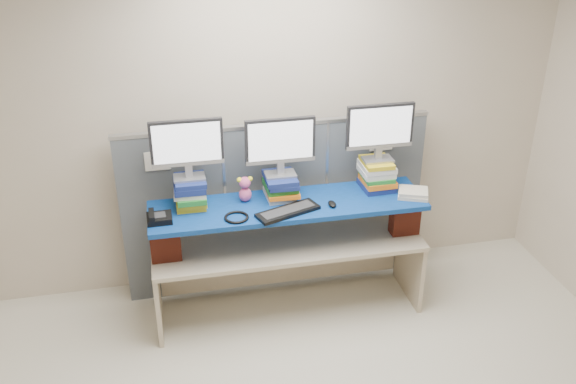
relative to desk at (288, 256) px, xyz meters
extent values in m
cube|color=beige|center=(-0.01, -1.37, 0.87)|extent=(5.00, 4.00, 2.80)
cube|color=silver|center=(-0.01, -1.37, 2.27)|extent=(5.00, 4.00, 0.01)
cube|color=#4B5159|center=(-0.88, 0.41, 0.22)|extent=(0.85, 0.05, 1.50)
cube|color=#4B5159|center=(-0.01, 0.41, 0.22)|extent=(0.85, 0.05, 1.50)
cube|color=#4B5159|center=(0.85, 0.41, 0.22)|extent=(0.85, 0.05, 1.50)
cube|color=#A8AAAF|center=(-0.01, 0.41, 0.99)|extent=(2.60, 0.06, 0.03)
cube|color=white|center=(-0.96, 0.38, 0.77)|extent=(0.20, 0.00, 0.16)
cube|color=white|center=(-0.16, 0.38, 0.77)|extent=(0.20, 0.00, 0.16)
cube|color=white|center=(0.09, 0.38, 0.77)|extent=(0.20, 0.00, 0.16)
cube|color=white|center=(0.89, 0.38, 0.77)|extent=(0.20, 0.00, 0.16)
cube|color=#B7A68C|center=(0.00, 0.00, 0.11)|extent=(2.18, 0.65, 0.04)
cube|color=#B7A68C|center=(-1.07, 0.01, -0.22)|extent=(0.04, 0.59, 0.62)
cube|color=#B7A68C|center=(1.07, -0.01, -0.22)|extent=(0.04, 0.59, 0.62)
cube|color=maroon|center=(-0.96, -0.04, 0.29)|extent=(0.23, 0.13, 0.31)
cube|color=maroon|center=(0.96, -0.06, 0.29)|extent=(0.23, 0.13, 0.31)
cube|color=navy|center=(0.00, 0.00, 0.47)|extent=(2.17, 0.56, 0.04)
cube|color=gold|center=(-0.74, 0.14, 0.50)|extent=(0.23, 0.28, 0.04)
cube|color=gold|center=(-0.74, 0.13, 0.54)|extent=(0.24, 0.29, 0.03)
cube|color=#1F7528|center=(-0.74, 0.12, 0.58)|extent=(0.22, 0.30, 0.04)
cube|color=silver|center=(-0.74, 0.13, 0.62)|extent=(0.26, 0.30, 0.04)
cube|color=navy|center=(-0.74, 0.13, 0.66)|extent=(0.24, 0.29, 0.05)
cube|color=navy|center=(-0.74, 0.12, 0.70)|extent=(0.23, 0.27, 0.04)
cube|color=silver|center=(-0.04, 0.13, 0.51)|extent=(0.22, 0.28, 0.04)
cube|color=orange|center=(-0.03, 0.12, 0.54)|extent=(0.26, 0.30, 0.03)
cube|color=#1F7528|center=(-0.04, 0.12, 0.58)|extent=(0.25, 0.28, 0.05)
cube|color=navy|center=(-0.02, 0.11, 0.62)|extent=(0.25, 0.31, 0.03)
cube|color=navy|center=(-0.04, 0.11, 0.66)|extent=(0.24, 0.30, 0.04)
cube|color=navy|center=(0.76, 0.11, 0.51)|extent=(0.26, 0.28, 0.05)
cube|color=orange|center=(0.77, 0.10, 0.55)|extent=(0.25, 0.27, 0.05)
cube|color=#1F7528|center=(0.76, 0.11, 0.59)|extent=(0.23, 0.27, 0.03)
cube|color=silver|center=(0.76, 0.12, 0.63)|extent=(0.25, 0.27, 0.05)
cube|color=silver|center=(0.76, 0.12, 0.68)|extent=(0.25, 0.28, 0.04)
cube|color=gold|center=(0.75, 0.11, 0.71)|extent=(0.23, 0.28, 0.03)
cube|color=#959499|center=(-0.74, 0.13, 0.73)|extent=(0.24, 0.15, 0.02)
cube|color=#959499|center=(-0.74, 0.13, 0.78)|extent=(0.05, 0.04, 0.10)
cube|color=black|center=(-0.74, 0.13, 1.01)|extent=(0.54, 0.04, 0.36)
cube|color=silver|center=(-0.74, 0.11, 1.01)|extent=(0.50, 0.01, 0.31)
cube|color=#959499|center=(-0.03, 0.12, 0.68)|extent=(0.24, 0.15, 0.02)
cube|color=#959499|center=(-0.03, 0.12, 0.74)|extent=(0.05, 0.04, 0.10)
cube|color=black|center=(-0.03, 0.12, 0.97)|extent=(0.54, 0.04, 0.36)
cube|color=silver|center=(-0.03, 0.10, 0.97)|extent=(0.50, 0.01, 0.31)
cube|color=#959499|center=(0.76, 0.11, 0.74)|extent=(0.24, 0.15, 0.02)
cube|color=#959499|center=(0.76, 0.11, 0.80)|extent=(0.05, 0.04, 0.10)
cube|color=black|center=(0.76, 0.11, 1.02)|extent=(0.54, 0.04, 0.36)
cube|color=silver|center=(0.76, 0.09, 1.02)|extent=(0.50, 0.01, 0.31)
cube|color=black|center=(-0.03, -0.15, 0.50)|extent=(0.52, 0.32, 0.03)
cube|color=#28292B|center=(-0.03, -0.15, 0.51)|extent=(0.44, 0.25, 0.00)
ellipsoid|color=black|center=(0.33, -0.11, 0.50)|extent=(0.08, 0.12, 0.03)
cube|color=black|center=(-0.99, -0.07, 0.51)|extent=(0.19, 0.17, 0.05)
cube|color=#28292B|center=(-0.99, -0.07, 0.53)|extent=(0.09, 0.09, 0.01)
cube|color=black|center=(-1.04, -0.07, 0.55)|extent=(0.04, 0.17, 0.03)
torus|color=black|center=(-0.43, -0.15, 0.50)|extent=(0.22, 0.22, 0.02)
ellipsoid|color=#D45088|center=(-0.32, 0.11, 0.54)|extent=(0.10, 0.09, 0.12)
sphere|color=#D45088|center=(-0.32, 0.11, 0.65)|extent=(0.09, 0.09, 0.09)
sphere|color=yellow|center=(-0.36, 0.11, 0.67)|extent=(0.04, 0.04, 0.04)
sphere|color=yellow|center=(-0.28, 0.11, 0.67)|extent=(0.04, 0.04, 0.04)
cube|color=beige|center=(1.00, -0.09, 0.50)|extent=(0.29, 0.26, 0.03)
cube|color=beige|center=(1.00, -0.09, 0.53)|extent=(0.27, 0.25, 0.03)
camera|label=1|loc=(-0.94, -4.31, 2.85)|focal=40.00mm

